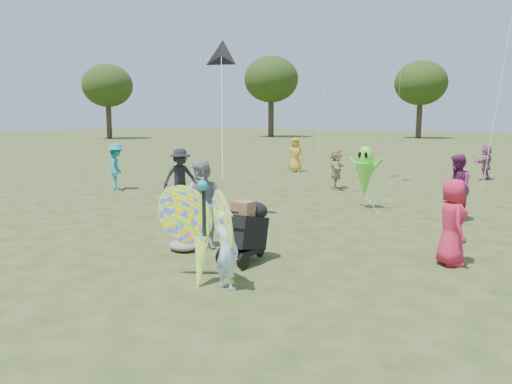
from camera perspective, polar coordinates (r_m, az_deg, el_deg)
ground at (r=8.51m, az=-4.98°, el=-8.70°), size 160.00×160.00×0.00m
child_girl at (r=7.37m, az=-3.38°, el=-6.59°), size 0.46×0.33×1.19m
adult_man at (r=9.60m, az=-6.01°, el=-1.45°), size 0.97×0.84×1.71m
grey_bag at (r=9.64m, az=-8.32°, el=-6.09°), size 0.60×0.49×0.19m
crowd_a at (r=9.14m, az=21.49°, el=-3.24°), size 0.80×0.87×1.49m
crowd_b at (r=14.47m, az=-8.61°, el=1.73°), size 0.98×1.21×1.63m
crowd_d at (r=17.63m, az=9.17°, el=2.62°), size 0.89×1.39×1.43m
crowd_e at (r=13.04m, az=21.93°, el=0.46°), size 0.87×0.97×1.63m
crowd_g at (r=23.01m, az=4.52°, el=4.26°), size 0.91×0.84×1.56m
crowd_i at (r=17.92m, az=-15.65°, el=2.80°), size 1.15×1.16×1.61m
crowd_j at (r=22.01m, az=24.78°, el=3.10°), size 0.66×1.37×1.42m
jogging_stroller at (r=8.71m, az=-1.06°, el=-4.08°), size 0.55×1.07×1.09m
butterfly_kite at (r=7.58m, az=-6.18°, el=-4.55°), size 1.74×0.75×1.79m
delta_kite_rig at (r=12.10m, az=-3.98°, el=15.11°), size 2.26×2.45×2.96m
alien_kite at (r=14.01m, az=12.34°, el=2.05°), size 1.12×0.69×1.74m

